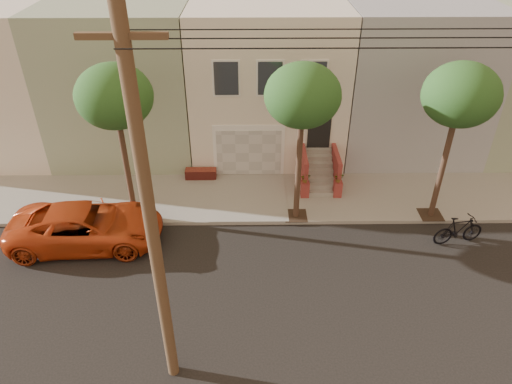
{
  "coord_description": "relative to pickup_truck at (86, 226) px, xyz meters",
  "views": [
    {
      "loc": [
        -0.8,
        -11.35,
        11.33
      ],
      "look_at": [
        -0.63,
        3.0,
        1.91
      ],
      "focal_mm": 32.67,
      "sensor_mm": 36.0,
      "label": 1
    }
  ],
  "objects": [
    {
      "name": "pickup_truck",
      "position": [
        0.0,
        0.0,
        0.0
      ],
      "size": [
        5.7,
        2.85,
        1.55
      ],
      "primitive_type": "imported",
      "rotation": [
        0.0,
        0.0,
        1.62
      ],
      "color": "#B93D16",
      "rests_on": "ground"
    },
    {
      "name": "tree_right",
      "position": [
        13.45,
        1.4,
        4.48
      ],
      "size": [
        2.7,
        2.57,
        6.3
      ],
      "color": "#2D2116",
      "rests_on": "sidewalk"
    },
    {
      "name": "house_row",
      "position": [
        6.95,
        8.69,
        2.87
      ],
      "size": [
        33.1,
        11.7,
        7.0
      ],
      "color": "beige",
      "rests_on": "sidewalk"
    },
    {
      "name": "sidewalk",
      "position": [
        6.95,
        2.85,
        -0.7
      ],
      "size": [
        40.0,
        3.7,
        0.15
      ],
      "primitive_type": "cube",
      "color": "gray",
      "rests_on": "ground"
    },
    {
      "name": "tree_mid",
      "position": [
        7.95,
        1.4,
        4.48
      ],
      "size": [
        2.7,
        2.57,
        6.3
      ],
      "color": "#2D2116",
      "rests_on": "sidewalk"
    },
    {
      "name": "tree_left",
      "position": [
        1.45,
        1.4,
        4.48
      ],
      "size": [
        2.7,
        2.57,
        6.3
      ],
      "color": "#2D2116",
      "rests_on": "sidewalk"
    },
    {
      "name": "motorcycle",
      "position": [
        13.91,
        -0.18,
        -0.18
      ],
      "size": [
        2.06,
        0.91,
        1.19
      ],
      "primitive_type": "imported",
      "rotation": [
        0.0,
        0.0,
        1.75
      ],
      "color": "black",
      "rests_on": "ground"
    },
    {
      "name": "ground",
      "position": [
        6.95,
        -2.5,
        -0.78
      ],
      "size": [
        90.0,
        90.0,
        0.0
      ],
      "primitive_type": "plane",
      "color": "black",
      "rests_on": "ground"
    }
  ]
}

